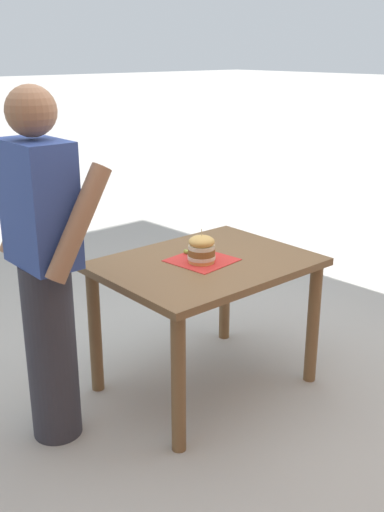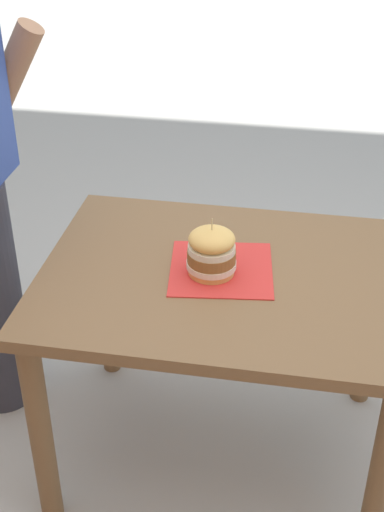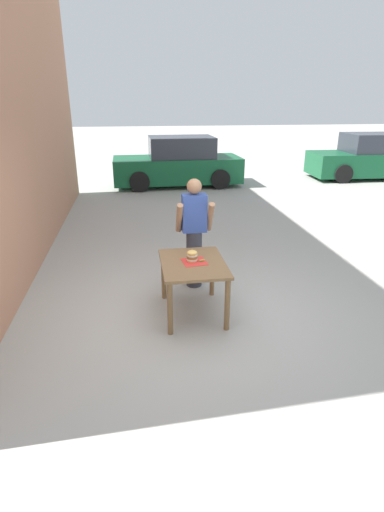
{
  "view_description": "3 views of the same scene",
  "coord_description": "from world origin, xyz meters",
  "px_view_note": "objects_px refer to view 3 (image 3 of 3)",
  "views": [
    {
      "loc": [
        -2.23,
        2.03,
        1.82
      ],
      "look_at": [
        0.0,
        0.1,
        0.8
      ],
      "focal_mm": 42.0,
      "sensor_mm": 36.0,
      "label": 1
    },
    {
      "loc": [
        -1.76,
        -0.21,
        1.94
      ],
      "look_at": [
        0.0,
        0.1,
        0.8
      ],
      "focal_mm": 50.0,
      "sensor_mm": 36.0,
      "label": 2
    },
    {
      "loc": [
        -0.72,
        -4.8,
        2.76
      ],
      "look_at": [
        0.0,
        0.1,
        0.8
      ],
      "focal_mm": 28.0,
      "sensor_mm": 36.0,
      "label": 3
    }
  ],
  "objects_px": {
    "diner_across_table": "(194,232)",
    "parked_car_far_end": "(178,164)",
    "parked_car_near_curb": "(370,158)",
    "patio_table": "(193,271)",
    "pickle_spear": "(202,260)",
    "sandwich": "(192,256)"
  },
  "relations": [
    {
      "from": "diner_across_table",
      "to": "parked_car_near_curb",
      "type": "relative_size",
      "value": 0.39
    },
    {
      "from": "sandwich",
      "to": "patio_table",
      "type": "bearing_deg",
      "value": -79.45
    },
    {
      "from": "patio_table",
      "to": "diner_across_table",
      "type": "relative_size",
      "value": 0.65
    },
    {
      "from": "pickle_spear",
      "to": "parked_car_far_end",
      "type": "bearing_deg",
      "value": 85.58
    },
    {
      "from": "pickle_spear",
      "to": "diner_across_table",
      "type": "height_order",
      "value": "diner_across_table"
    },
    {
      "from": "sandwich",
      "to": "diner_across_table",
      "type": "relative_size",
      "value": 0.11
    },
    {
      "from": "patio_table",
      "to": "parked_car_near_curb",
      "type": "relative_size",
      "value": 0.26
    },
    {
      "from": "patio_table",
      "to": "parked_car_far_end",
      "type": "height_order",
      "value": "parked_car_far_end"
    },
    {
      "from": "parked_car_far_end",
      "to": "patio_table",
      "type": "bearing_deg",
      "value": -95.21
    },
    {
      "from": "patio_table",
      "to": "pickle_spear",
      "type": "relative_size",
      "value": 14.05
    },
    {
      "from": "diner_across_table",
      "to": "parked_car_far_end",
      "type": "height_order",
      "value": "diner_across_table"
    },
    {
      "from": "parked_car_near_curb",
      "to": "pickle_spear",
      "type": "bearing_deg",
      "value": -130.91
    },
    {
      "from": "parked_car_near_curb",
      "to": "diner_across_table",
      "type": "bearing_deg",
      "value": -133.67
    },
    {
      "from": "sandwich",
      "to": "parked_car_far_end",
      "type": "height_order",
      "value": "parked_car_far_end"
    },
    {
      "from": "patio_table",
      "to": "pickle_spear",
      "type": "height_order",
      "value": "pickle_spear"
    },
    {
      "from": "patio_table",
      "to": "parked_car_far_end",
      "type": "xyz_separation_m",
      "value": [
        0.79,
        8.69,
        0.09
      ]
    },
    {
      "from": "patio_table",
      "to": "pickle_spear",
      "type": "distance_m",
      "value": 0.18
    },
    {
      "from": "parked_car_near_curb",
      "to": "parked_car_far_end",
      "type": "distance_m",
      "value": 7.1
    },
    {
      "from": "parked_car_far_end",
      "to": "sandwich",
      "type": "bearing_deg",
      "value": -95.28
    },
    {
      "from": "diner_across_table",
      "to": "pickle_spear",
      "type": "bearing_deg",
      "value": -91.64
    },
    {
      "from": "patio_table",
      "to": "parked_car_far_end",
      "type": "relative_size",
      "value": 0.26
    },
    {
      "from": "diner_across_table",
      "to": "parked_car_near_curb",
      "type": "xyz_separation_m",
      "value": [
        7.74,
        8.11,
        -0.16
      ]
    }
  ]
}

